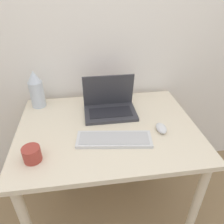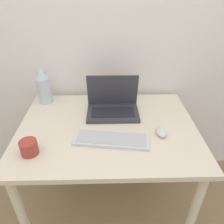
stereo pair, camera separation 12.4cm
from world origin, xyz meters
The scene contains 7 objects.
wall_back centered at (0.00, 0.85, 1.25)m, with size 6.00×0.05×2.50m.
desk centered at (0.00, 0.39, 0.65)m, with size 1.05×0.79×0.74m.
laptop centered at (0.04, 0.56, 0.80)m, with size 0.33×0.22×0.24m.
keyboard centered at (0.02, 0.26, 0.75)m, with size 0.42×0.19×0.02m.
mouse centered at (0.30, 0.31, 0.76)m, with size 0.06×0.10×0.04m.
vase centered at (-0.43, 0.70, 0.87)m, with size 0.09×0.09×0.25m.
mug centered at (-0.39, 0.17, 0.78)m, with size 0.09×0.09×0.08m.
Camera 2 is at (0.00, -0.65, 1.51)m, focal length 35.00 mm.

